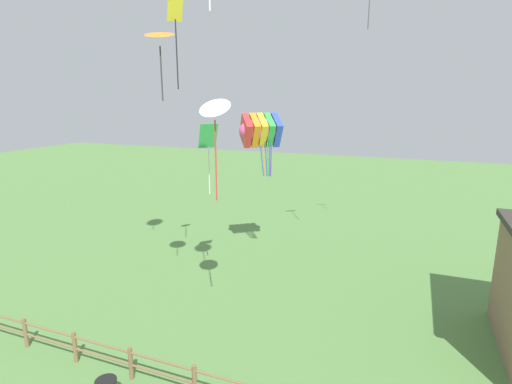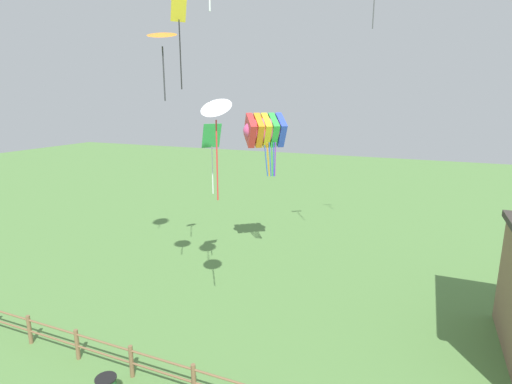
% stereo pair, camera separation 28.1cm
% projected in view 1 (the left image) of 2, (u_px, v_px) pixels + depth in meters
% --- Properties ---
extents(kite_rainbow_parafoil, '(2.81, 2.70, 3.19)m').
position_uv_depth(kite_rainbow_parafoil, '(261.00, 130.00, 20.12)').
color(kite_rainbow_parafoil, '#E54C8C').
extents(kite_yellow_diamond, '(0.63, 0.66, 3.41)m').
position_uv_depth(kite_yellow_diamond, '(176.00, 28.00, 15.75)').
color(kite_yellow_diamond, yellow).
extents(kite_white_delta, '(1.05, 0.93, 3.39)m').
position_uv_depth(kite_white_delta, '(215.00, 111.00, 12.72)').
color(kite_white_delta, white).
extents(kite_orange_delta, '(1.31, 1.30, 2.38)m').
position_uv_depth(kite_orange_delta, '(159.00, 36.00, 13.28)').
color(kite_orange_delta, orange).
extents(kite_green_diamond, '(0.86, 0.89, 3.13)m').
position_uv_depth(kite_green_diamond, '(208.00, 144.00, 17.46)').
color(kite_green_diamond, green).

